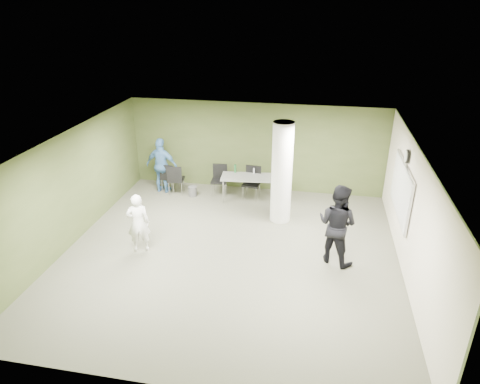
% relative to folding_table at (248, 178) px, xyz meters
% --- Properties ---
extents(floor, '(8.00, 8.00, 0.00)m').
position_rel_folding_table_xyz_m(floor, '(0.10, -3.10, -0.72)').
color(floor, '#504F3F').
rests_on(floor, ground).
extents(ceiling, '(8.00, 8.00, 0.00)m').
position_rel_folding_table_xyz_m(ceiling, '(0.10, -3.10, 2.08)').
color(ceiling, white).
rests_on(ceiling, wall_back).
extents(wall_back, '(8.00, 2.80, 0.02)m').
position_rel_folding_table_xyz_m(wall_back, '(0.10, 0.90, 0.68)').
color(wall_back, '#3E4C24').
rests_on(wall_back, floor).
extents(wall_left, '(0.02, 8.00, 2.80)m').
position_rel_folding_table_xyz_m(wall_left, '(-3.90, -3.10, 0.68)').
color(wall_left, '#3E4C24').
rests_on(wall_left, floor).
extents(wall_right_cream, '(0.02, 8.00, 2.80)m').
position_rel_folding_table_xyz_m(wall_right_cream, '(4.10, -3.10, 0.68)').
color(wall_right_cream, beige).
rests_on(wall_right_cream, floor).
extents(column, '(0.56, 0.56, 2.80)m').
position_rel_folding_table_xyz_m(column, '(1.10, -1.10, 0.68)').
color(column, silver).
rests_on(column, floor).
extents(whiteboard, '(0.05, 2.30, 1.30)m').
position_rel_folding_table_xyz_m(whiteboard, '(4.02, -1.90, 0.78)').
color(whiteboard, silver).
rests_on(whiteboard, wall_right_cream).
extents(wall_clock, '(0.06, 0.32, 0.32)m').
position_rel_folding_table_xyz_m(wall_clock, '(4.02, -1.90, 1.63)').
color(wall_clock, black).
rests_on(wall_clock, wall_right_cream).
extents(folding_table, '(1.68, 0.86, 1.02)m').
position_rel_folding_table_xyz_m(folding_table, '(0.00, 0.00, 0.00)').
color(folding_table, gray).
rests_on(folding_table, floor).
extents(wastebasket, '(0.27, 0.27, 0.31)m').
position_rel_folding_table_xyz_m(wastebasket, '(-1.74, -0.06, -0.57)').
color(wastebasket, '#4C4C4C').
rests_on(wastebasket, floor).
extents(chair_back_left, '(0.53, 0.53, 0.96)m').
position_rel_folding_table_xyz_m(chair_back_left, '(-2.57, 0.11, -0.16)').
color(chair_back_left, black).
rests_on(chair_back_left, floor).
extents(chair_back_right, '(0.55, 0.55, 0.97)m').
position_rel_folding_table_xyz_m(chair_back_right, '(-2.29, -0.04, -0.15)').
color(chair_back_right, black).
rests_on(chair_back_right, floor).
extents(chair_table_left, '(0.50, 0.50, 0.95)m').
position_rel_folding_table_xyz_m(chair_table_left, '(-0.96, 0.29, -0.17)').
color(chair_table_left, black).
rests_on(chair_table_left, floor).
extents(chair_table_right, '(0.55, 0.55, 1.00)m').
position_rel_folding_table_xyz_m(chair_table_right, '(0.10, 0.18, -0.13)').
color(chair_table_right, black).
rests_on(chair_table_right, floor).
extents(woman_white, '(0.64, 0.52, 1.50)m').
position_rel_folding_table_xyz_m(woman_white, '(-2.10, -3.33, 0.03)').
color(woman_white, white).
rests_on(woman_white, floor).
extents(man_black, '(1.18, 1.10, 1.94)m').
position_rel_folding_table_xyz_m(man_black, '(2.56, -2.92, 0.25)').
color(man_black, black).
rests_on(man_black, floor).
extents(man_blue, '(1.07, 0.54, 1.76)m').
position_rel_folding_table_xyz_m(man_blue, '(-2.76, 0.10, 0.16)').
color(man_blue, teal).
rests_on(man_blue, floor).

